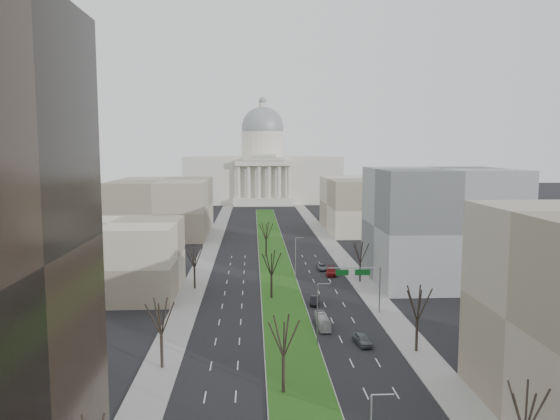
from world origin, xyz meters
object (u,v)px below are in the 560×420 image
object	(u,v)px
car_grey_far	(323,267)
box_van	(323,321)
car_red	(331,272)
car_grey_near	(363,339)
car_black	(315,301)

from	to	relation	value
car_grey_far	box_van	size ratio (longest dim) A/B	0.70
car_red	box_van	size ratio (longest dim) A/B	0.79
car_red	box_van	distance (m)	36.16
car_grey_near	car_red	xyz separation A→B (m)	(1.75, 43.50, 0.00)
car_black	car_grey_far	bearing A→B (deg)	88.70
car_red	car_grey_far	xyz separation A→B (m)	(-1.28, 5.24, -0.13)
box_van	car_red	bearing A→B (deg)	78.07
car_red	car_grey_far	distance (m)	5.40
car_grey_near	car_red	distance (m)	43.54
box_van	car_grey_near	bearing A→B (deg)	-60.40
car_grey_near	box_van	size ratio (longest dim) A/B	0.68
car_red	box_van	xyz separation A→B (m)	(-6.54, -35.56, 0.17)
car_red	car_black	bearing A→B (deg)	-98.40
car_black	car_red	size ratio (longest dim) A/B	0.79
car_grey_near	box_van	world-z (taller)	box_van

